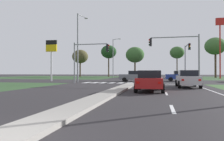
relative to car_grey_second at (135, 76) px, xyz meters
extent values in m
plane|color=#282628|center=(0.33, 0.78, -0.82)|extent=(200.00, 200.00, 0.00)
cube|color=#2D4C28|center=(-25.17, 25.28, -0.82)|extent=(35.00, 35.00, 0.01)
cube|color=gray|center=(0.33, -18.22, -0.75)|extent=(1.20, 22.00, 0.14)
cube|color=gray|center=(0.33, 25.78, -0.75)|extent=(1.20, 36.00, 0.14)
cube|color=silver|center=(3.83, -24.09, -0.82)|extent=(0.14, 2.00, 0.01)
cube|color=silver|center=(3.83, -18.09, -0.82)|extent=(0.14, 2.00, 0.01)
cube|color=silver|center=(3.83, -12.09, -0.82)|extent=(0.14, 2.00, 0.01)
cube|color=silver|center=(3.83, -6.09, -0.82)|extent=(0.14, 2.00, 0.01)
cube|color=silver|center=(3.83, -0.09, -0.82)|extent=(0.14, 2.00, 0.01)
cube|color=silver|center=(7.18, -17.22, -0.82)|extent=(0.14, 24.00, 0.01)
cube|color=silver|center=(4.13, -6.22, -0.82)|extent=(6.40, 0.50, 0.01)
cube|color=silver|center=(-6.07, -4.42, -0.82)|extent=(0.70, 2.80, 0.01)
cube|color=silver|center=(-4.92, -4.42, -0.82)|extent=(0.70, 2.80, 0.01)
cube|color=silver|center=(-3.77, -4.42, -0.82)|extent=(0.70, 2.80, 0.01)
cube|color=silver|center=(-2.62, -4.42, -0.82)|extent=(0.70, 2.80, 0.01)
cube|color=silver|center=(-1.47, -4.42, -0.82)|extent=(0.70, 2.80, 0.01)
cube|color=silver|center=(-0.32, -4.42, -0.82)|extent=(0.70, 2.80, 0.01)
cube|color=silver|center=(0.83, -4.42, -0.82)|extent=(0.70, 2.80, 0.01)
cube|color=slate|center=(-0.03, 0.00, -0.12)|extent=(4.57, 1.76, 0.77)
cube|color=black|center=(0.12, 0.00, 0.53)|extent=(2.10, 1.55, 0.52)
cube|color=red|center=(2.27, -0.67, -0.04)|extent=(0.04, 0.20, 0.14)
cube|color=red|center=(2.27, 0.67, -0.04)|extent=(0.04, 0.20, 0.14)
cylinder|color=black|center=(-1.49, -0.88, -0.50)|extent=(0.64, 0.22, 0.64)
cylinder|color=black|center=(-1.49, 0.88, -0.50)|extent=(0.64, 0.22, 0.64)
cylinder|color=black|center=(1.43, -0.88, -0.50)|extent=(0.64, 0.22, 0.64)
cylinder|color=black|center=(1.43, 0.88, -0.50)|extent=(0.64, 0.22, 0.64)
cube|color=#B7B7BC|center=(5.96, -11.43, -0.14)|extent=(1.73, 4.56, 0.73)
cube|color=black|center=(5.96, -11.58, 0.49)|extent=(1.52, 2.10, 0.52)
cube|color=red|center=(5.31, -13.73, -0.07)|extent=(0.20, 0.04, 0.14)
cube|color=red|center=(6.62, -13.73, -0.07)|extent=(0.20, 0.04, 0.14)
cylinder|color=black|center=(5.10, -9.97, -0.50)|extent=(0.22, 0.64, 0.64)
cylinder|color=black|center=(6.83, -9.97, -0.50)|extent=(0.22, 0.64, 0.64)
cylinder|color=black|center=(5.10, -12.89, -0.50)|extent=(0.22, 0.64, 0.64)
cylinder|color=black|center=(6.83, -12.89, -0.50)|extent=(0.22, 0.64, 0.64)
cube|color=#A31919|center=(2.73, -16.33, -0.17)|extent=(1.78, 4.40, 0.67)
cube|color=black|center=(2.73, -16.48, 0.43)|extent=(1.57, 2.02, 0.52)
cube|color=red|center=(2.05, -18.55, -0.10)|extent=(0.20, 0.04, 0.14)
cube|color=red|center=(3.40, -18.55, -0.10)|extent=(0.20, 0.04, 0.14)
cylinder|color=black|center=(1.83, -14.93, -0.50)|extent=(0.22, 0.64, 0.64)
cylinder|color=black|center=(3.62, -14.93, -0.50)|extent=(0.22, 0.64, 0.64)
cylinder|color=black|center=(1.83, -17.74, -0.50)|extent=(0.22, 0.64, 0.64)
cylinder|color=black|center=(3.62, -17.74, -0.50)|extent=(0.22, 0.64, 0.64)
cube|color=navy|center=(6.53, 2.82, -0.12)|extent=(4.17, 1.83, 0.76)
cube|color=black|center=(6.68, 2.82, 0.52)|extent=(1.92, 1.61, 0.52)
cube|color=red|center=(8.64, 2.13, -0.04)|extent=(0.04, 0.20, 0.14)
cube|color=red|center=(8.64, 3.52, -0.04)|extent=(0.04, 0.20, 0.14)
cylinder|color=black|center=(5.20, 1.91, -0.50)|extent=(0.64, 0.22, 0.64)
cylinder|color=black|center=(5.20, 3.74, -0.50)|extent=(0.64, 0.22, 0.64)
cylinder|color=black|center=(7.87, 1.91, -0.50)|extent=(0.64, 0.22, 0.64)
cylinder|color=black|center=(7.87, 3.74, -0.50)|extent=(0.64, 0.22, 0.64)
cylinder|color=gray|center=(-7.27, -5.82, 1.79)|extent=(0.18, 0.18, 5.22)
cylinder|color=gray|center=(-5.08, -5.82, 4.15)|extent=(4.37, 0.12, 0.12)
cube|color=black|center=(-2.90, -5.82, 3.62)|extent=(0.26, 0.32, 0.95)
sphere|color=red|center=(-2.74, -5.82, 3.92)|extent=(0.20, 0.20, 0.20)
sphere|color=#3A2405|center=(-2.74, -5.82, 3.62)|extent=(0.20, 0.20, 0.20)
sphere|color=black|center=(-2.74, -5.82, 3.32)|extent=(0.20, 0.20, 0.20)
cylinder|color=gray|center=(7.93, 7.38, 2.19)|extent=(0.18, 0.18, 6.02)
cylinder|color=gray|center=(7.93, 4.71, 4.95)|extent=(0.12, 5.34, 0.12)
cube|color=black|center=(7.93, 2.04, 4.42)|extent=(0.32, 0.26, 0.95)
sphere|color=#360503|center=(7.93, 1.88, 4.72)|extent=(0.20, 0.20, 0.20)
sphere|color=orange|center=(7.93, 1.88, 4.42)|extent=(0.20, 0.20, 0.20)
sphere|color=black|center=(7.93, 1.88, 4.12)|extent=(0.20, 0.20, 0.20)
cylinder|color=gray|center=(7.93, -5.82, 2.07)|extent=(0.18, 0.18, 5.78)
cylinder|color=gray|center=(5.19, -5.82, 4.71)|extent=(5.48, 0.12, 0.12)
cube|color=black|center=(2.45, -5.82, 4.18)|extent=(0.26, 0.32, 0.95)
sphere|color=red|center=(2.29, -5.82, 4.48)|extent=(0.20, 0.20, 0.20)
sphere|color=#3A2405|center=(2.29, -5.82, 4.18)|extent=(0.20, 0.20, 0.20)
sphere|color=black|center=(2.29, -5.82, 3.88)|extent=(0.20, 0.20, 0.20)
cylinder|color=gray|center=(-7.82, -3.20, 4.04)|extent=(0.20, 0.20, 9.72)
cylinder|color=gray|center=(-7.55, -2.14, 8.80)|extent=(0.64, 2.14, 0.10)
ellipsoid|color=#B2B2A8|center=(-7.28, -1.08, 8.70)|extent=(0.56, 0.28, 0.20)
cylinder|color=gray|center=(-7.82, 21.77, 4.06)|extent=(0.20, 0.20, 9.76)
cylinder|color=gray|center=(-6.84, 21.09, 8.84)|extent=(2.02, 1.45, 0.10)
ellipsoid|color=#B2B2A8|center=(-5.85, 20.40, 8.74)|extent=(0.56, 0.28, 0.20)
cylinder|color=#335184|center=(0.38, 10.56, -0.33)|extent=(0.16, 0.16, 0.70)
cylinder|color=#9E8966|center=(0.38, 10.56, 0.38)|extent=(0.34, 0.34, 0.73)
sphere|color=tan|center=(0.38, 10.56, 0.85)|extent=(0.21, 0.21, 0.21)
cylinder|color=red|center=(16.74, 19.75, 5.09)|extent=(0.28, 0.28, 11.83)
cube|color=red|center=(16.74, 19.75, 11.81)|extent=(1.80, 0.30, 1.60)
torus|color=yellow|center=(16.35, 19.92, 11.81)|extent=(0.96, 0.16, 0.96)
torus|color=yellow|center=(17.14, 19.92, 11.81)|extent=(0.96, 0.16, 0.96)
cylinder|color=silver|center=(-13.14, -0.73, 1.50)|extent=(0.24, 0.24, 4.65)
cube|color=gold|center=(-13.14, -0.73, 4.38)|extent=(1.80, 0.24, 1.10)
cube|color=black|center=(-13.14, -0.73, 5.28)|extent=(1.80, 0.24, 0.70)
cylinder|color=#423323|center=(-20.33, 31.96, 1.65)|extent=(0.44, 0.44, 4.94)
ellipsoid|color=#4C4728|center=(-20.33, 31.96, 5.47)|extent=(4.93, 4.93, 4.19)
cylinder|color=#423323|center=(-11.09, 31.24, 2.30)|extent=(0.36, 0.36, 6.24)
ellipsoid|color=#1E421E|center=(-11.09, 31.24, 6.69)|extent=(4.61, 4.61, 3.92)
cylinder|color=#423323|center=(-3.23, 31.04, 1.68)|extent=(0.44, 0.44, 5.00)
ellipsoid|color=#38602D|center=(-3.23, 31.04, 5.65)|extent=(5.34, 5.34, 4.54)
cylinder|color=#423323|center=(8.64, 32.73, 2.15)|extent=(0.29, 0.29, 5.95)
ellipsoid|color=#38602D|center=(8.64, 32.73, 6.24)|extent=(4.03, 4.03, 3.43)
cylinder|color=#423323|center=(18.04, 29.43, 2.59)|extent=(0.38, 0.38, 6.83)
ellipsoid|color=#38602D|center=(18.04, 29.43, 7.47)|extent=(5.32, 5.32, 4.52)
cylinder|color=#423323|center=(17.53, 27.00, 2.46)|extent=(0.47, 0.47, 6.56)
ellipsoid|color=#38602D|center=(17.53, 27.00, 7.04)|extent=(4.76, 4.76, 4.05)
camera|label=1|loc=(3.31, -32.61, 0.56)|focal=35.27mm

